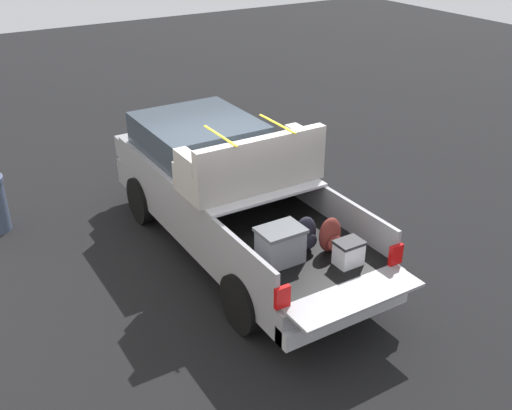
% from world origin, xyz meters
% --- Properties ---
extents(ground_plane, '(40.00, 40.00, 0.00)m').
position_xyz_m(ground_plane, '(0.00, 0.00, 0.00)').
color(ground_plane, black).
extents(pickup_truck, '(6.05, 2.08, 2.23)m').
position_xyz_m(pickup_truck, '(0.36, 0.00, 0.97)').
color(pickup_truck, gray).
rests_on(pickup_truck, ground_plane).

